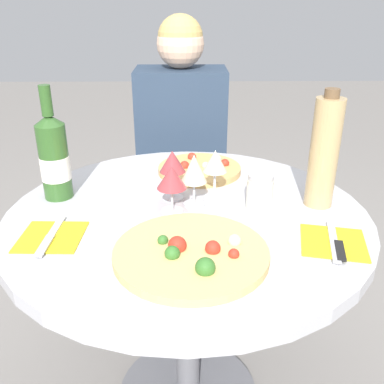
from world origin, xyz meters
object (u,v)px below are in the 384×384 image
Objects in this scene: chair_behind_diner at (181,181)px; wine_bottle at (53,157)px; seated_diner at (181,177)px; pizza_large at (190,253)px; tall_carafe at (323,153)px; dining_table at (186,251)px.

wine_bottle is (-0.35, -0.73, 0.39)m from chair_behind_diner.
wine_bottle is at bearing 64.14° from chair_behind_diner.
chair_behind_diner is at bearing -90.00° from seated_diner.
pizza_large is (0.03, -1.06, 0.28)m from chair_behind_diner.
chair_behind_diner is 2.83× the size of tall_carafe.
pizza_large is at bearing -143.20° from tall_carafe.
chair_behind_diner is 0.77× the size of seated_diner.
wine_bottle reaches higher than chair_behind_diner.
pizza_large is at bearing 91.78° from chair_behind_diner.
dining_table is at bearing 92.43° from pizza_large.
wine_bottle is at bearing 58.66° from seated_diner.
wine_bottle reaches higher than dining_table.
tall_carafe is (0.39, -0.64, 0.33)m from seated_diner.
pizza_large is 1.09× the size of tall_carafe.
pizza_large is at bearing -87.57° from dining_table.
chair_behind_diner is at bearing 116.54° from tall_carafe.
seated_diner is (-0.02, 0.68, -0.05)m from dining_table.
wine_bottle is at bearing 175.42° from tall_carafe.
tall_carafe reaches higher than dining_table.
tall_carafe reaches higher than chair_behind_diner.
chair_behind_diner is 0.17m from seated_diner.
pizza_large is (0.01, -0.23, 0.14)m from dining_table.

